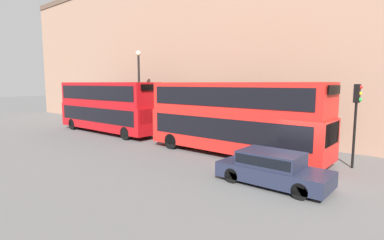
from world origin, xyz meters
TOP-DOWN VIEW (x-y plane):
  - ground_plane at (0.00, 0.00)m, footprint 200.00×200.00m
  - building_facade at (7.00, 0.00)m, footprint 1.10×80.00m
  - bus_leading at (1.60, 4.68)m, footprint 2.59×10.95m
  - bus_second_in_queue at (1.60, 17.21)m, footprint 2.59×11.00m
  - car_dark_sedan at (-1.80, 0.58)m, footprint 1.88×4.54m
  - traffic_light at (3.15, -1.40)m, footprint 0.30×0.36m
  - street_lamp at (3.78, 15.65)m, footprint 0.44×0.44m
  - pedestrian at (4.39, 14.36)m, footprint 0.36×0.36m

SIDE VIEW (x-z plane):
  - ground_plane at x=0.00m, z-range 0.00..0.00m
  - pedestrian at x=4.39m, z-range -0.06..1.49m
  - car_dark_sedan at x=-1.80m, z-range 0.04..1.44m
  - bus_leading at x=1.60m, z-range 0.22..4.48m
  - bus_second_in_queue at x=1.60m, z-range 0.22..4.50m
  - traffic_light at x=3.15m, z-range 0.91..5.07m
  - street_lamp at x=3.78m, z-range 0.78..7.75m
  - building_facade at x=7.00m, z-range 0.30..15.32m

